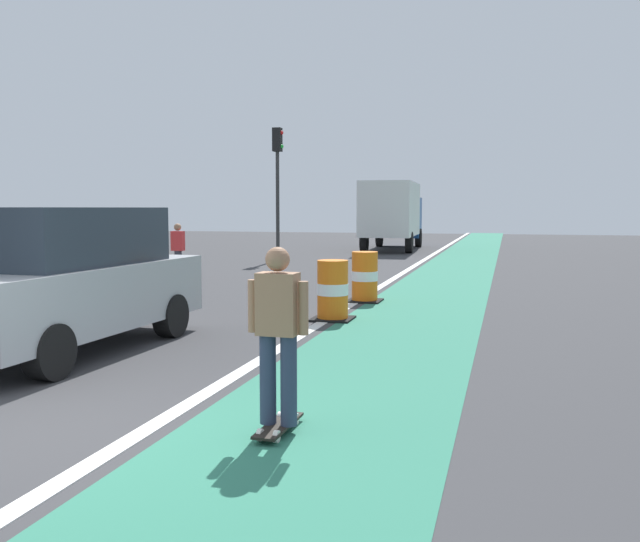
{
  "coord_description": "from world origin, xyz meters",
  "views": [
    {
      "loc": [
        4.06,
        -5.07,
        2.03
      ],
      "look_at": [
        1.37,
        4.64,
        1.1
      ],
      "focal_mm": 38.31,
      "sensor_mm": 36.0,
      "label": 1
    }
  ],
  "objects": [
    {
      "name": "ground_plane",
      "position": [
        0.0,
        0.0,
        0.0
      ],
      "size": [
        100.0,
        100.0,
        0.0
      ],
      "primitive_type": "plane",
      "color": "#38383A"
    },
    {
      "name": "parked_suv_nearest",
      "position": [
        -1.91,
        3.16,
        1.04
      ],
      "size": [
        2.03,
        4.65,
        2.04
      ],
      "color": "#9EA0A5",
      "rests_on": "ground"
    },
    {
      "name": "traffic_barrel_front",
      "position": [
        1.0,
        6.84,
        0.53
      ],
      "size": [
        0.73,
        0.73,
        1.09
      ],
      "color": "orange",
      "rests_on": "ground"
    },
    {
      "name": "bike_lane_strip",
      "position": [
        2.4,
        12.0,
        0.0
      ],
      "size": [
        2.5,
        80.0,
        0.01
      ],
      "primitive_type": "cube",
      "color": "#2D755B",
      "rests_on": "ground"
    },
    {
      "name": "pedestrian_crossing",
      "position": [
        -4.71,
        11.96,
        0.86
      ],
      "size": [
        0.34,
        0.2,
        1.61
      ],
      "color": "#33333D",
      "rests_on": "ground"
    },
    {
      "name": "traffic_light_corner",
      "position": [
        -4.59,
        20.08,
        3.5
      ],
      "size": [
        0.41,
        0.32,
        5.1
      ],
      "color": "#2D2D2D",
      "rests_on": "ground"
    },
    {
      "name": "delivery_truck_down_block",
      "position": [
        -1.39,
        27.86,
        1.85
      ],
      "size": [
        2.64,
        7.69,
        3.23
      ],
      "color": "silver",
      "rests_on": "ground"
    },
    {
      "name": "skateboarder_on_lane",
      "position": [
        2.09,
        0.64,
        0.91
      ],
      "size": [
        0.57,
        0.8,
        1.69
      ],
      "color": "black",
      "rests_on": "ground"
    },
    {
      "name": "lane_divider_stripe",
      "position": [
        0.9,
        12.0,
        0.01
      ],
      "size": [
        0.2,
        80.0,
        0.01
      ],
      "primitive_type": "cube",
      "color": "silver",
      "rests_on": "ground"
    },
    {
      "name": "traffic_barrel_mid",
      "position": [
        1.07,
        9.38,
        0.53
      ],
      "size": [
        0.73,
        0.73,
        1.09
      ],
      "color": "orange",
      "rests_on": "ground"
    }
  ]
}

